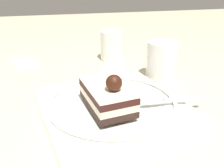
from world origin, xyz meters
TOP-DOWN VIEW (x-y plane):
  - ground_plane at (0.00, 0.00)m, footprint 2.40×2.40m
  - dessert_plate at (0.01, -0.02)m, footprint 0.28×0.28m
  - cake_slice at (-0.01, -0.04)m, footprint 0.08×0.12m
  - fork at (0.10, -0.05)m, footprint 0.12×0.02m
  - drink_glass_near at (0.08, 0.26)m, footprint 0.07×0.07m
  - drink_glass_far at (0.16, 0.10)m, footprint 0.07×0.07m
  - folded_napkin at (-0.17, 0.28)m, footprint 0.10×0.13m

SIDE VIEW (x-z plane):
  - ground_plane at x=0.00m, z-range 0.00..0.00m
  - folded_napkin at x=-0.17m, z-range 0.00..0.00m
  - dessert_plate at x=0.01m, z-range 0.00..0.02m
  - fork at x=0.10m, z-range 0.02..0.03m
  - drink_glass_near at x=0.08m, z-range 0.00..0.08m
  - drink_glass_far at x=0.16m, z-range 0.00..0.08m
  - cake_slice at x=-0.01m, z-range 0.01..0.07m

